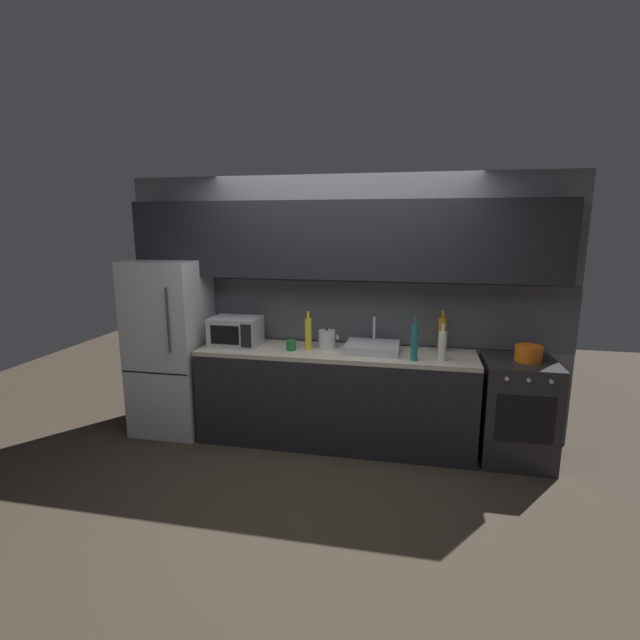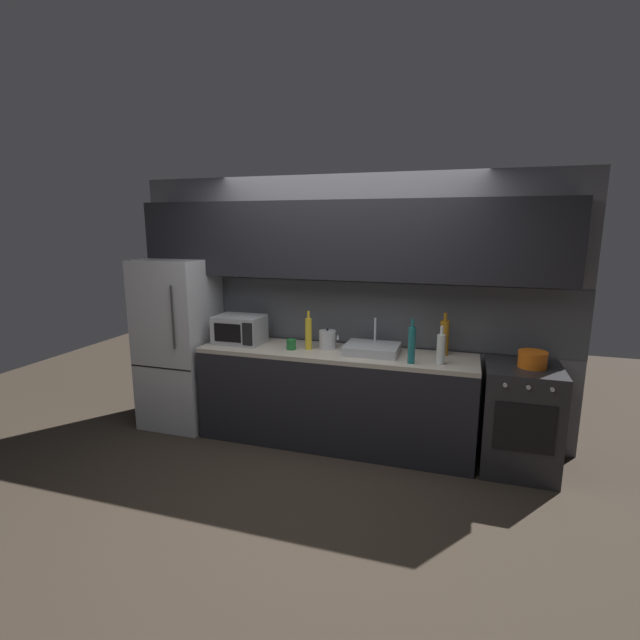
{
  "view_description": "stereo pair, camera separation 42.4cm",
  "coord_description": "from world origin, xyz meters",
  "px_view_note": "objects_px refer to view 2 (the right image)",
  "views": [
    {
      "loc": [
        0.69,
        -3.17,
        2.03
      ],
      "look_at": [
        -0.14,
        0.9,
        1.18
      ],
      "focal_mm": 26.1,
      "sensor_mm": 36.0,
      "label": 1
    },
    {
      "loc": [
        1.1,
        -3.07,
        2.03
      ],
      "look_at": [
        -0.14,
        0.9,
        1.18
      ],
      "focal_mm": 26.1,
      "sensor_mm": 36.0,
      "label": 2
    }
  ],
  "objects_px": {
    "refrigerator": "(179,343)",
    "wine_bottle_clear": "(441,349)",
    "kettle": "(328,339)",
    "mug_green": "(291,344)",
    "oven_range": "(520,418)",
    "wine_bottle_amber": "(444,337)",
    "wine_bottle_teal": "(412,345)",
    "wine_bottle_yellow": "(308,333)",
    "cooking_pot": "(533,359)",
    "microwave": "(240,329)"
  },
  "relations": [
    {
      "from": "refrigerator",
      "to": "wine_bottle_clear",
      "type": "relative_size",
      "value": 5.34
    },
    {
      "from": "kettle",
      "to": "mug_green",
      "type": "height_order",
      "value": "kettle"
    },
    {
      "from": "oven_range",
      "to": "wine_bottle_amber",
      "type": "xyz_separation_m",
      "value": [
        -0.65,
        0.18,
        0.61
      ]
    },
    {
      "from": "oven_range",
      "to": "refrigerator",
      "type": "bearing_deg",
      "value": 179.98
    },
    {
      "from": "kettle",
      "to": "mug_green",
      "type": "xyz_separation_m",
      "value": [
        -0.31,
        -0.14,
        -0.04
      ]
    },
    {
      "from": "oven_range",
      "to": "wine_bottle_teal",
      "type": "bearing_deg",
      "value": -169.0
    },
    {
      "from": "oven_range",
      "to": "wine_bottle_yellow",
      "type": "xyz_separation_m",
      "value": [
        -1.86,
        -0.01,
        0.6
      ]
    },
    {
      "from": "wine_bottle_yellow",
      "to": "cooking_pot",
      "type": "height_order",
      "value": "wine_bottle_yellow"
    },
    {
      "from": "refrigerator",
      "to": "kettle",
      "type": "bearing_deg",
      "value": 2.76
    },
    {
      "from": "wine_bottle_amber",
      "to": "cooking_pot",
      "type": "distance_m",
      "value": 0.73
    },
    {
      "from": "refrigerator",
      "to": "wine_bottle_yellow",
      "type": "xyz_separation_m",
      "value": [
        1.4,
        -0.01,
        0.2
      ]
    },
    {
      "from": "mug_green",
      "to": "refrigerator",
      "type": "bearing_deg",
      "value": 177.07
    },
    {
      "from": "kettle",
      "to": "wine_bottle_yellow",
      "type": "height_order",
      "value": "wine_bottle_yellow"
    },
    {
      "from": "wine_bottle_teal",
      "to": "refrigerator",
      "type": "bearing_deg",
      "value": 175.75
    },
    {
      "from": "oven_range",
      "to": "wine_bottle_teal",
      "type": "relative_size",
      "value": 2.39
    },
    {
      "from": "wine_bottle_teal",
      "to": "mug_green",
      "type": "xyz_separation_m",
      "value": [
        -1.11,
        0.11,
        -0.11
      ]
    },
    {
      "from": "kettle",
      "to": "cooking_pot",
      "type": "height_order",
      "value": "kettle"
    },
    {
      "from": "wine_bottle_amber",
      "to": "mug_green",
      "type": "distance_m",
      "value": 1.38
    },
    {
      "from": "microwave",
      "to": "wine_bottle_teal",
      "type": "relative_size",
      "value": 1.22
    },
    {
      "from": "refrigerator",
      "to": "cooking_pot",
      "type": "height_order",
      "value": "refrigerator"
    },
    {
      "from": "wine_bottle_clear",
      "to": "cooking_pot",
      "type": "height_order",
      "value": "wine_bottle_clear"
    },
    {
      "from": "refrigerator",
      "to": "cooking_pot",
      "type": "distance_m",
      "value": 3.31
    },
    {
      "from": "wine_bottle_teal",
      "to": "microwave",
      "type": "bearing_deg",
      "value": 173.42
    },
    {
      "from": "wine_bottle_teal",
      "to": "cooking_pot",
      "type": "bearing_deg",
      "value": 10.47
    },
    {
      "from": "microwave",
      "to": "mug_green",
      "type": "distance_m",
      "value": 0.58
    },
    {
      "from": "kettle",
      "to": "wine_bottle_amber",
      "type": "relative_size",
      "value": 0.51
    },
    {
      "from": "oven_range",
      "to": "wine_bottle_yellow",
      "type": "height_order",
      "value": "wine_bottle_yellow"
    },
    {
      "from": "wine_bottle_amber",
      "to": "mug_green",
      "type": "relative_size",
      "value": 4.0
    },
    {
      "from": "microwave",
      "to": "oven_range",
      "type": "bearing_deg",
      "value": -0.44
    },
    {
      "from": "microwave",
      "to": "wine_bottle_clear",
      "type": "xyz_separation_m",
      "value": [
        1.92,
        -0.14,
        -0.0
      ]
    },
    {
      "from": "refrigerator",
      "to": "kettle",
      "type": "relative_size",
      "value": 8.72
    },
    {
      "from": "mug_green",
      "to": "microwave",
      "type": "bearing_deg",
      "value": 171.77
    },
    {
      "from": "microwave",
      "to": "cooking_pot",
      "type": "distance_m",
      "value": 2.63
    },
    {
      "from": "wine_bottle_amber",
      "to": "cooking_pot",
      "type": "xyz_separation_m",
      "value": [
        0.71,
        -0.18,
        -0.09
      ]
    },
    {
      "from": "wine_bottle_clear",
      "to": "mug_green",
      "type": "distance_m",
      "value": 1.35
    },
    {
      "from": "wine_bottle_amber",
      "to": "refrigerator",
      "type": "bearing_deg",
      "value": -176.14
    },
    {
      "from": "wine_bottle_clear",
      "to": "microwave",
      "type": "bearing_deg",
      "value": 175.87
    },
    {
      "from": "mug_green",
      "to": "kettle",
      "type": "bearing_deg",
      "value": 24.23
    },
    {
      "from": "oven_range",
      "to": "cooking_pot",
      "type": "distance_m",
      "value": 0.52
    },
    {
      "from": "cooking_pot",
      "to": "oven_range",
      "type": "bearing_deg",
      "value": -178.53
    },
    {
      "from": "wine_bottle_teal",
      "to": "oven_range",
      "type": "bearing_deg",
      "value": 11.0
    },
    {
      "from": "microwave",
      "to": "wine_bottle_teal",
      "type": "xyz_separation_m",
      "value": [
        1.68,
        -0.19,
        0.02
      ]
    },
    {
      "from": "oven_range",
      "to": "cooking_pot",
      "type": "relative_size",
      "value": 3.98
    },
    {
      "from": "wine_bottle_teal",
      "to": "cooking_pot",
      "type": "xyz_separation_m",
      "value": [
        0.95,
        0.18,
        -0.09
      ]
    },
    {
      "from": "oven_range",
      "to": "wine_bottle_teal",
      "type": "height_order",
      "value": "wine_bottle_teal"
    },
    {
      "from": "refrigerator",
      "to": "mug_green",
      "type": "distance_m",
      "value": 1.25
    },
    {
      "from": "refrigerator",
      "to": "wine_bottle_amber",
      "type": "bearing_deg",
      "value": 3.86
    },
    {
      "from": "wine_bottle_amber",
      "to": "cooking_pot",
      "type": "bearing_deg",
      "value": -14.01
    },
    {
      "from": "oven_range",
      "to": "wine_bottle_clear",
      "type": "relative_size",
      "value": 2.82
    },
    {
      "from": "kettle",
      "to": "cooking_pot",
      "type": "xyz_separation_m",
      "value": [
        1.75,
        -0.08,
        -0.02
      ]
    }
  ]
}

